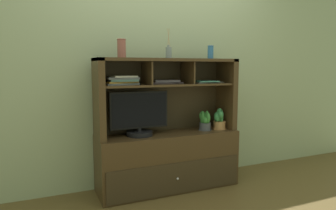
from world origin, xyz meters
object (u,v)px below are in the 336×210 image
object	(u,v)px
magazine_stack_centre	(165,82)
ceramic_vase	(121,48)
potted_fern	(219,120)
diffuser_bottle	(169,52)
magazine_stack_right	(205,82)
potted_orchid	(205,121)
media_console	(168,148)
accent_vase	(211,52)
magazine_stack_left	(122,80)
tv_monitor	(139,117)

from	to	relation	value
magazine_stack_centre	ceramic_vase	bearing A→B (deg)	-174.37
potted_fern	diffuser_bottle	distance (m)	0.94
magazine_stack_right	potted_orchid	bearing A→B (deg)	-114.99
media_console	diffuser_bottle	world-z (taller)	diffuser_bottle
accent_vase	magazine_stack_left	bearing A→B (deg)	177.24
magazine_stack_centre	media_console	bearing A→B (deg)	-76.72
tv_monitor	magazine_stack_right	xyz separation A→B (m)	(0.75, 0.01, 0.33)
magazine_stack_right	diffuser_bottle	world-z (taller)	diffuser_bottle
potted_fern	magazine_stack_left	xyz separation A→B (m)	(-1.07, 0.06, 0.45)
media_console	magazine_stack_left	bearing A→B (deg)	178.66
magazine_stack_right	tv_monitor	bearing A→B (deg)	-179.13
diffuser_bottle	ceramic_vase	world-z (taller)	diffuser_bottle
potted_orchid	diffuser_bottle	xyz separation A→B (m)	(-0.42, 0.02, 0.73)
potted_orchid	magazine_stack_right	distance (m)	0.43
potted_fern	magazine_stack_left	size ratio (longest dim) A/B	0.71
diffuser_bottle	accent_vase	world-z (taller)	diffuser_bottle
tv_monitor	media_console	bearing A→B (deg)	3.43
tv_monitor	magazine_stack_left	world-z (taller)	magazine_stack_left
magazine_stack_centre	potted_fern	bearing A→B (deg)	-8.84
potted_fern	magazine_stack_centre	xyz separation A→B (m)	(-0.60, 0.09, 0.43)
potted_fern	diffuser_bottle	size ratio (longest dim) A/B	0.76
magazine_stack_left	potted_orchid	bearing A→B (deg)	-3.62
potted_fern	diffuser_bottle	xyz separation A→B (m)	(-0.59, 0.03, 0.72)
magazine_stack_right	ceramic_vase	distance (m)	0.97
ceramic_vase	accent_vase	xyz separation A→B (m)	(0.95, -0.03, -0.02)
tv_monitor	diffuser_bottle	world-z (taller)	diffuser_bottle
magazine_stack_left	magazine_stack_centre	bearing A→B (deg)	4.01
ceramic_vase	potted_fern	bearing A→B (deg)	-2.56
ceramic_vase	magazine_stack_right	bearing A→B (deg)	-0.32
magazine_stack_left	diffuser_bottle	world-z (taller)	diffuser_bottle
media_console	tv_monitor	distance (m)	0.47
potted_orchid	magazine_stack_centre	xyz separation A→B (m)	(-0.43, 0.09, 0.43)
magazine_stack_centre	magazine_stack_left	bearing A→B (deg)	-175.99
magazine_stack_right	diffuser_bottle	bearing A→B (deg)	-178.25
potted_orchid	accent_vase	distance (m)	0.74
potted_orchid	accent_vase	xyz separation A→B (m)	(0.06, 0.01, 0.74)
media_console	ceramic_vase	bearing A→B (deg)	-179.71
tv_monitor	magazine_stack_left	xyz separation A→B (m)	(-0.16, 0.03, 0.36)
media_console	magazine_stack_centre	xyz separation A→B (m)	(-0.01, 0.04, 0.69)
potted_fern	ceramic_vase	distance (m)	1.31
ceramic_vase	tv_monitor	bearing A→B (deg)	-5.74
magazine_stack_centre	magazine_stack_right	size ratio (longest dim) A/B	1.03
media_console	potted_fern	xyz separation A→B (m)	(0.59, -0.05, 0.27)
media_console	tv_monitor	bearing A→B (deg)	-176.57
magazine_stack_right	diffuser_bottle	distance (m)	0.53
tv_monitor	potted_fern	world-z (taller)	tv_monitor
media_console	magazine_stack_right	world-z (taller)	media_console
magazine_stack_right	diffuser_bottle	xyz separation A→B (m)	(-0.43, -0.01, 0.30)
diffuser_bottle	ceramic_vase	distance (m)	0.48
tv_monitor	ceramic_vase	size ratio (longest dim) A/B	3.29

